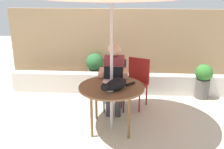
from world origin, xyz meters
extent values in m
plane|color=beige|center=(0.00, 0.00, 0.00)|extent=(14.00, 14.00, 0.00)
cube|color=#937756|center=(0.00, 2.08, 0.81)|extent=(4.75, 0.08, 1.63)
cube|color=beige|center=(0.00, 1.41, 0.21)|extent=(4.27, 0.20, 0.41)
cylinder|color=brown|center=(0.00, 0.00, 0.69)|extent=(0.99, 0.99, 0.03)
cylinder|color=brown|center=(0.27, 0.27, 0.34)|extent=(0.04, 0.04, 0.68)
cylinder|color=brown|center=(-0.27, 0.27, 0.34)|extent=(0.04, 0.04, 0.68)
cylinder|color=brown|center=(-0.27, -0.27, 0.34)|extent=(0.04, 0.04, 0.68)
cylinder|color=brown|center=(0.27, -0.27, 0.34)|extent=(0.04, 0.04, 0.68)
cylinder|color=#B7B7BC|center=(0.00, 0.00, 1.07)|extent=(0.04, 0.04, 2.13)
cube|color=#33383F|center=(0.00, 0.70, 0.42)|extent=(0.40, 0.40, 0.04)
cube|color=#33383F|center=(0.00, 0.88, 0.66)|extent=(0.40, 0.04, 0.44)
cylinder|color=#33383F|center=(0.17, 0.87, 0.20)|extent=(0.03, 0.03, 0.40)
cylinder|color=#33383F|center=(-0.17, 0.87, 0.20)|extent=(0.03, 0.03, 0.40)
cylinder|color=#33383F|center=(-0.17, 0.53, 0.20)|extent=(0.03, 0.03, 0.40)
cylinder|color=#33383F|center=(0.17, 0.53, 0.20)|extent=(0.03, 0.03, 0.40)
cube|color=maroon|center=(0.36, 0.80, 0.42)|extent=(0.53, 0.53, 0.04)
cube|color=maroon|center=(0.43, 0.96, 0.66)|extent=(0.38, 0.20, 0.44)
cylinder|color=maroon|center=(0.58, 0.88, 0.20)|extent=(0.03, 0.03, 0.40)
cylinder|color=maroon|center=(0.27, 1.02, 0.20)|extent=(0.03, 0.03, 0.40)
cylinder|color=maroon|center=(0.13, 0.71, 0.20)|extent=(0.03, 0.03, 0.40)
cylinder|color=maroon|center=(0.44, 0.57, 0.20)|extent=(0.03, 0.03, 0.40)
cube|color=maroon|center=(0.00, 0.70, 0.71)|extent=(0.34, 0.20, 0.54)
sphere|color=#DBAD89|center=(0.00, 0.69, 1.11)|extent=(0.22, 0.22, 0.22)
cube|color=#383842|center=(-0.08, 0.55, 0.49)|extent=(0.12, 0.30, 0.12)
cylinder|color=#383842|center=(-0.08, 0.40, 0.22)|extent=(0.10, 0.10, 0.44)
cube|color=#383842|center=(0.08, 0.55, 0.49)|extent=(0.12, 0.30, 0.12)
cylinder|color=#383842|center=(0.08, 0.40, 0.22)|extent=(0.10, 0.10, 0.44)
cube|color=#DBAD89|center=(-0.20, 0.48, 0.76)|extent=(0.08, 0.32, 0.08)
cube|color=#DBAD89|center=(0.20, 0.48, 0.76)|extent=(0.08, 0.32, 0.08)
cube|color=silver|center=(0.01, 0.17, 0.71)|extent=(0.31, 0.23, 0.02)
cube|color=black|center=(0.01, 0.28, 0.82)|extent=(0.30, 0.07, 0.20)
cube|color=silver|center=(0.01, 0.28, 0.82)|extent=(0.30, 0.07, 0.20)
ellipsoid|color=black|center=(0.07, -0.14, 0.79)|extent=(0.40, 0.43, 0.17)
sphere|color=black|center=(-0.07, -0.31, 0.81)|extent=(0.11, 0.11, 0.11)
ellipsoid|color=white|center=(0.00, -0.22, 0.75)|extent=(0.17, 0.17, 0.09)
cylinder|color=black|center=(0.28, 0.05, 0.73)|extent=(0.15, 0.16, 0.04)
cone|color=black|center=(-0.10, -0.29, 0.86)|extent=(0.04, 0.04, 0.03)
cone|color=black|center=(-0.05, -0.33, 0.86)|extent=(0.04, 0.04, 0.03)
cylinder|color=#595654|center=(1.68, 1.29, 0.19)|extent=(0.27, 0.27, 0.39)
ellipsoid|color=#2D6B28|center=(1.68, 1.29, 0.52)|extent=(0.34, 0.34, 0.32)
cylinder|color=#595654|center=(-0.50, 1.90, 0.17)|extent=(0.32, 0.32, 0.34)
ellipsoid|color=#26592D|center=(-0.50, 1.90, 0.50)|extent=(0.38, 0.38, 0.38)
camera|label=1|loc=(0.27, -3.81, 2.23)|focal=44.23mm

